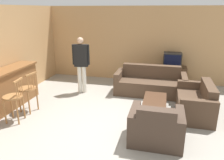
{
  "coord_description": "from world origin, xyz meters",
  "views": [
    {
      "loc": [
        1.0,
        -4.06,
        2.49
      ],
      "look_at": [
        -0.2,
        0.83,
        0.85
      ],
      "focal_mm": 35.0,
      "sensor_mm": 36.0,
      "label": 1
    }
  ],
  "objects_px": {
    "bar_chair_near": "(14,99)",
    "tv_unit": "(171,76)",
    "bar_chair_mid": "(28,91)",
    "armchair_near": "(156,128)",
    "couch_far": "(150,84)",
    "loveseat_right": "(196,103)",
    "tv": "(172,60)",
    "coffee_table": "(155,101)",
    "person_by_window": "(81,62)"
  },
  "relations": [
    {
      "from": "couch_far",
      "to": "armchair_near",
      "type": "relative_size",
      "value": 2.05
    },
    {
      "from": "bar_chair_mid",
      "to": "couch_far",
      "type": "xyz_separation_m",
      "value": [
        2.88,
        1.96,
        -0.24
      ]
    },
    {
      "from": "armchair_near",
      "to": "tv",
      "type": "bearing_deg",
      "value": 84.85
    },
    {
      "from": "tv",
      "to": "person_by_window",
      "type": "height_order",
      "value": "person_by_window"
    },
    {
      "from": "couch_far",
      "to": "coffee_table",
      "type": "xyz_separation_m",
      "value": [
        0.22,
        -1.35,
        0.03
      ]
    },
    {
      "from": "couch_far",
      "to": "person_by_window",
      "type": "xyz_separation_m",
      "value": [
        -2.06,
        -0.38,
        0.67
      ]
    },
    {
      "from": "armchair_near",
      "to": "loveseat_right",
      "type": "relative_size",
      "value": 0.7
    },
    {
      "from": "armchair_near",
      "to": "tv_unit",
      "type": "relative_size",
      "value": 1.04
    },
    {
      "from": "loveseat_right",
      "to": "bar_chair_mid",
      "type": "bearing_deg",
      "value": -168.72
    },
    {
      "from": "armchair_near",
      "to": "loveseat_right",
      "type": "height_order",
      "value": "armchair_near"
    },
    {
      "from": "bar_chair_mid",
      "to": "loveseat_right",
      "type": "xyz_separation_m",
      "value": [
        4.08,
        0.81,
        -0.24
      ]
    },
    {
      "from": "bar_chair_mid",
      "to": "tv",
      "type": "height_order",
      "value": "tv"
    },
    {
      "from": "coffee_table",
      "to": "tv",
      "type": "xyz_separation_m",
      "value": [
        0.41,
        2.28,
        0.56
      ]
    },
    {
      "from": "armchair_near",
      "to": "tv",
      "type": "relative_size",
      "value": 1.75
    },
    {
      "from": "loveseat_right",
      "to": "coffee_table",
      "type": "bearing_deg",
      "value": -168.06
    },
    {
      "from": "couch_far",
      "to": "armchair_near",
      "type": "height_order",
      "value": "couch_far"
    },
    {
      "from": "coffee_table",
      "to": "tv_unit",
      "type": "relative_size",
      "value": 0.99
    },
    {
      "from": "bar_chair_near",
      "to": "tv_unit",
      "type": "xyz_separation_m",
      "value": [
        3.5,
        3.43,
        -0.22
      ]
    },
    {
      "from": "bar_chair_mid",
      "to": "couch_far",
      "type": "distance_m",
      "value": 3.49
    },
    {
      "from": "tv_unit",
      "to": "person_by_window",
      "type": "distance_m",
      "value": 3.06
    },
    {
      "from": "bar_chair_near",
      "to": "person_by_window",
      "type": "distance_m",
      "value": 2.31
    },
    {
      "from": "person_by_window",
      "to": "couch_far",
      "type": "bearing_deg",
      "value": 10.56
    },
    {
      "from": "bar_chair_near",
      "to": "loveseat_right",
      "type": "xyz_separation_m",
      "value": [
        4.08,
        1.36,
        -0.24
      ]
    },
    {
      "from": "coffee_table",
      "to": "tv_unit",
      "type": "bearing_deg",
      "value": 79.89
    },
    {
      "from": "bar_chair_mid",
      "to": "coffee_table",
      "type": "height_order",
      "value": "bar_chair_mid"
    },
    {
      "from": "bar_chair_near",
      "to": "armchair_near",
      "type": "xyz_separation_m",
      "value": [
        3.19,
        -0.08,
        -0.24
      ]
    },
    {
      "from": "coffee_table",
      "to": "tv",
      "type": "distance_m",
      "value": 2.38
    },
    {
      "from": "bar_chair_near",
      "to": "bar_chair_mid",
      "type": "xyz_separation_m",
      "value": [
        -0.0,
        0.54,
        0.0
      ]
    },
    {
      "from": "loveseat_right",
      "to": "tv",
      "type": "relative_size",
      "value": 2.51
    },
    {
      "from": "bar_chair_mid",
      "to": "armchair_near",
      "type": "height_order",
      "value": "bar_chair_mid"
    },
    {
      "from": "coffee_table",
      "to": "couch_far",
      "type": "bearing_deg",
      "value": 99.08
    },
    {
      "from": "couch_far",
      "to": "tv",
      "type": "relative_size",
      "value": 3.6
    },
    {
      "from": "bar_chair_near",
      "to": "loveseat_right",
      "type": "bearing_deg",
      "value": 18.4
    },
    {
      "from": "tv_unit",
      "to": "couch_far",
      "type": "bearing_deg",
      "value": -123.88
    },
    {
      "from": "loveseat_right",
      "to": "tv",
      "type": "height_order",
      "value": "tv"
    },
    {
      "from": "loveseat_right",
      "to": "bar_chair_near",
      "type": "bearing_deg",
      "value": -161.6
    },
    {
      "from": "couch_far",
      "to": "person_by_window",
      "type": "bearing_deg",
      "value": -169.44
    },
    {
      "from": "bar_chair_near",
      "to": "person_by_window",
      "type": "bearing_deg",
      "value": 68.92
    },
    {
      "from": "bar_chair_mid",
      "to": "tv_unit",
      "type": "relative_size",
      "value": 1.05
    },
    {
      "from": "couch_far",
      "to": "loveseat_right",
      "type": "bearing_deg",
      "value": -43.67
    },
    {
      "from": "bar_chair_mid",
      "to": "loveseat_right",
      "type": "height_order",
      "value": "bar_chair_mid"
    },
    {
      "from": "armchair_near",
      "to": "person_by_window",
      "type": "height_order",
      "value": "person_by_window"
    },
    {
      "from": "bar_chair_near",
      "to": "bar_chair_mid",
      "type": "distance_m",
      "value": 0.54
    },
    {
      "from": "couch_far",
      "to": "loveseat_right",
      "type": "distance_m",
      "value": 1.66
    },
    {
      "from": "bar_chair_mid",
      "to": "tv_unit",
      "type": "bearing_deg",
      "value": 39.51
    },
    {
      "from": "couch_far",
      "to": "tv_unit",
      "type": "relative_size",
      "value": 2.14
    },
    {
      "from": "tv_unit",
      "to": "tv",
      "type": "bearing_deg",
      "value": -90.0
    },
    {
      "from": "couch_far",
      "to": "loveseat_right",
      "type": "xyz_separation_m",
      "value": [
        1.2,
        -1.15,
        -0.0
      ]
    },
    {
      "from": "person_by_window",
      "to": "armchair_near",
      "type": "bearing_deg",
      "value": -42.84
    },
    {
      "from": "bar_chair_near",
      "to": "tv",
      "type": "distance_m",
      "value": 4.91
    }
  ]
}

